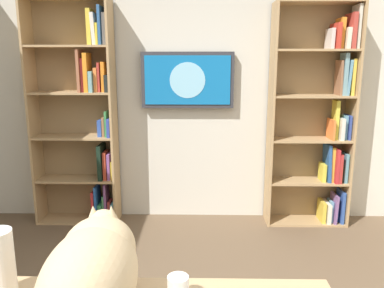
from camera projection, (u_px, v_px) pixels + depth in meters
The scene contains 5 objects.
wall_back at pixel (192, 87), 3.82m from camera, with size 4.52×0.06×2.70m, color beige.
bookshelf_left at pixel (320, 119), 3.69m from camera, with size 0.79×0.28×2.14m.
bookshelf_right at pixel (83, 115), 3.73m from camera, with size 0.81×0.28×2.18m.
wall_mounted_tv at pixel (188, 80), 3.72m from camera, with size 0.90×0.07×0.54m.
cat at pixel (93, 270), 1.30m from camera, with size 0.31×0.71×0.34m.
Camera 1 is at (-0.08, 1.62, 1.59)m, focal length 35.66 mm.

